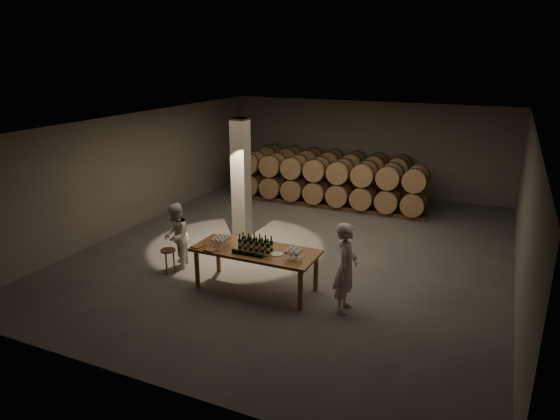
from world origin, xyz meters
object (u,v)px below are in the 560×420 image
at_px(plate, 277,254).
at_px(stool, 168,254).
at_px(tasting_table, 256,254).
at_px(notebook_near, 211,250).
at_px(bottle_cluster, 255,244).
at_px(person_woman, 176,236).
at_px(person_man, 346,268).

relative_size(plate, stool, 0.45).
bearing_deg(tasting_table, plate, -7.81).
bearing_deg(notebook_near, bottle_cluster, 36.43).
xyz_separation_m(bottle_cluster, person_woman, (-2.17, 0.24, -0.24)).
height_order(tasting_table, person_man, person_man).
distance_m(plate, person_woman, 2.70).
distance_m(notebook_near, stool, 1.47).
relative_size(stool, person_woman, 0.37).
xyz_separation_m(bottle_cluster, plate, (0.51, -0.06, -0.11)).
relative_size(person_man, person_woman, 1.15).
relative_size(tasting_table, notebook_near, 11.00).
xyz_separation_m(tasting_table, notebook_near, (-0.81, -0.44, 0.12)).
bearing_deg(person_man, person_woman, 82.61).
bearing_deg(person_woman, bottle_cluster, 61.29).
xyz_separation_m(tasting_table, bottle_cluster, (0.00, -0.01, 0.22)).
bearing_deg(plate, notebook_near, -164.22).
relative_size(notebook_near, stool, 0.42).
relative_size(tasting_table, stool, 4.60).
xyz_separation_m(notebook_near, person_man, (2.78, 0.34, -0.02)).
bearing_deg(stool, person_man, -0.10).
distance_m(tasting_table, notebook_near, 0.93).
distance_m(notebook_near, person_man, 2.80).
height_order(plate, stool, plate).
relative_size(plate, person_woman, 0.16).
bearing_deg(notebook_near, tasting_table, 37.01).
distance_m(bottle_cluster, notebook_near, 0.93).
height_order(bottle_cluster, plate, bottle_cluster).
bearing_deg(tasting_table, person_woman, 173.93).
height_order(tasting_table, bottle_cluster, bottle_cluster).
bearing_deg(plate, tasting_table, 172.19).
bearing_deg(notebook_near, person_woman, 161.92).
height_order(tasting_table, notebook_near, notebook_near).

